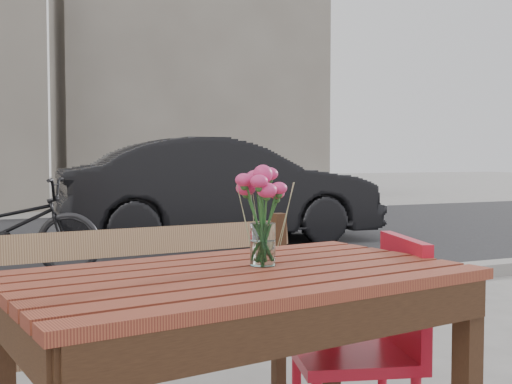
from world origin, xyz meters
TOP-DOWN VIEW (x-y plane):
  - street at (0.00, 5.06)m, footprint 30.00×8.12m
  - backdrop_buildings at (0.17, 14.40)m, footprint 15.50×4.00m
  - main_table at (0.13, -0.00)m, footprint 1.40×0.94m
  - main_bench at (0.06, 0.78)m, footprint 1.48×0.55m
  - red_chair at (0.73, 0.19)m, footprint 0.52×0.52m
  - main_vase at (0.22, 0.04)m, footprint 0.17×0.17m
  - parked_car at (2.51, 6.30)m, footprint 4.32×1.77m
  - bicycle at (-0.27, 4.83)m, footprint 1.92×1.17m

SIDE VIEW (x-z plane):
  - street at x=0.00m, z-range -0.03..0.09m
  - bicycle at x=-0.27m, z-range 0.00..0.95m
  - red_chair at x=0.73m, z-range 0.07..0.92m
  - main_bench at x=0.06m, z-range 0.10..1.00m
  - main_table at x=0.13m, z-range 0.27..1.08m
  - parked_car at x=2.51m, z-range 0.00..1.39m
  - main_vase at x=0.22m, z-range 0.84..1.15m
  - backdrop_buildings at x=0.17m, z-range -0.40..7.60m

